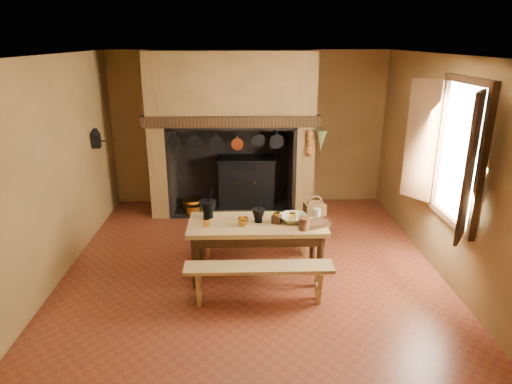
# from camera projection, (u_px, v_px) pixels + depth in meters

# --- Properties ---
(floor) EXTENTS (5.50, 5.50, 0.00)m
(floor) POSITION_uv_depth(u_px,v_px,m) (252.00, 268.00, 6.24)
(floor) COLOR brown
(floor) RESTS_ON ground
(ceiling) EXTENTS (5.50, 5.50, 0.00)m
(ceiling) POSITION_uv_depth(u_px,v_px,m) (251.00, 55.00, 5.35)
(ceiling) COLOR silver
(ceiling) RESTS_ON back_wall
(back_wall) EXTENTS (5.00, 0.02, 2.80)m
(back_wall) POSITION_uv_depth(u_px,v_px,m) (249.00, 129.00, 8.40)
(back_wall) COLOR olive
(back_wall) RESTS_ON floor
(wall_left) EXTENTS (0.02, 5.50, 2.80)m
(wall_left) POSITION_uv_depth(u_px,v_px,m) (53.00, 171.00, 5.73)
(wall_left) COLOR olive
(wall_left) RESTS_ON floor
(wall_right) EXTENTS (0.02, 5.50, 2.80)m
(wall_right) POSITION_uv_depth(u_px,v_px,m) (446.00, 168.00, 5.87)
(wall_right) COLOR olive
(wall_right) RESTS_ON floor
(wall_front) EXTENTS (5.00, 0.02, 2.80)m
(wall_front) POSITION_uv_depth(u_px,v_px,m) (260.00, 277.00, 3.19)
(wall_front) COLOR olive
(wall_front) RESTS_ON floor
(chimney_breast) EXTENTS (2.95, 0.96, 2.80)m
(chimney_breast) POSITION_uv_depth(u_px,v_px,m) (231.00, 110.00, 7.84)
(chimney_breast) COLOR olive
(chimney_breast) RESTS_ON floor
(iron_range) EXTENTS (1.12, 0.55, 1.60)m
(iron_range) POSITION_uv_depth(u_px,v_px,m) (247.00, 181.00, 8.41)
(iron_range) COLOR black
(iron_range) RESTS_ON floor
(hearth_pans) EXTENTS (0.51, 0.62, 0.20)m
(hearth_pans) POSITION_uv_depth(u_px,v_px,m) (192.00, 206.00, 8.29)
(hearth_pans) COLOR gold
(hearth_pans) RESTS_ON floor
(hanging_pans) EXTENTS (1.92, 0.29, 0.27)m
(hanging_pans) POSITION_uv_depth(u_px,v_px,m) (229.00, 142.00, 7.51)
(hanging_pans) COLOR black
(hanging_pans) RESTS_ON chimney_breast
(onion_string) EXTENTS (0.12, 0.10, 0.46)m
(onion_string) POSITION_uv_depth(u_px,v_px,m) (310.00, 144.00, 7.54)
(onion_string) COLOR #AC671F
(onion_string) RESTS_ON chimney_breast
(herb_bunch) EXTENTS (0.20, 0.20, 0.35)m
(herb_bunch) POSITION_uv_depth(u_px,v_px,m) (321.00, 141.00, 7.53)
(herb_bunch) COLOR #505A2B
(herb_bunch) RESTS_ON chimney_breast
(window) EXTENTS (0.39, 1.75, 1.76)m
(window) POSITION_uv_depth(u_px,v_px,m) (451.00, 153.00, 5.39)
(window) COLOR white
(window) RESTS_ON wall_right
(wall_coffee_mill) EXTENTS (0.23, 0.16, 0.31)m
(wall_coffee_mill) POSITION_uv_depth(u_px,v_px,m) (96.00, 137.00, 7.16)
(wall_coffee_mill) COLOR black
(wall_coffee_mill) RESTS_ON wall_left
(work_table) EXTENTS (1.75, 0.78, 0.76)m
(work_table) POSITION_uv_depth(u_px,v_px,m) (257.00, 231.00, 5.85)
(work_table) COLOR tan
(work_table) RESTS_ON floor
(bench_front) EXTENTS (1.73, 0.30, 0.49)m
(bench_front) POSITION_uv_depth(u_px,v_px,m) (259.00, 275.00, 5.32)
(bench_front) COLOR tan
(bench_front) RESTS_ON floor
(bench_back) EXTENTS (1.70, 0.30, 0.48)m
(bench_back) POSITION_uv_depth(u_px,v_px,m) (256.00, 231.00, 6.54)
(bench_back) COLOR tan
(bench_back) RESTS_ON floor
(mortar_large) EXTENTS (0.23, 0.23, 0.38)m
(mortar_large) POSITION_uv_depth(u_px,v_px,m) (208.00, 208.00, 5.94)
(mortar_large) COLOR black
(mortar_large) RESTS_ON work_table
(mortar_small) EXTENTS (0.17, 0.17, 0.29)m
(mortar_small) POSITION_uv_depth(u_px,v_px,m) (258.00, 215.00, 5.80)
(mortar_small) COLOR black
(mortar_small) RESTS_ON work_table
(coffee_grinder) EXTENTS (0.16, 0.14, 0.17)m
(coffee_grinder) POSITION_uv_depth(u_px,v_px,m) (277.00, 218.00, 5.78)
(coffee_grinder) COLOR #3D2613
(coffee_grinder) RESTS_ON work_table
(brass_mug_a) EXTENTS (0.10, 0.10, 0.09)m
(brass_mug_a) POSITION_uv_depth(u_px,v_px,m) (206.00, 222.00, 5.69)
(brass_mug_a) COLOR gold
(brass_mug_a) RESTS_ON work_table
(brass_mug_b) EXTENTS (0.10, 0.10, 0.10)m
(brass_mug_b) POSITION_uv_depth(u_px,v_px,m) (292.00, 217.00, 5.86)
(brass_mug_b) COLOR gold
(brass_mug_b) RESTS_ON work_table
(mixing_bowl) EXTENTS (0.38, 0.38, 0.09)m
(mixing_bowl) POSITION_uv_depth(u_px,v_px,m) (293.00, 218.00, 5.84)
(mixing_bowl) COLOR beige
(mixing_bowl) RESTS_ON work_table
(stoneware_crock) EXTENTS (0.13, 0.13, 0.16)m
(stoneware_crock) POSITION_uv_depth(u_px,v_px,m) (304.00, 224.00, 5.56)
(stoneware_crock) COLOR #4E2E1D
(stoneware_crock) RESTS_ON work_table
(glass_jar) EXTENTS (0.10, 0.10, 0.15)m
(glass_jar) POSITION_uv_depth(u_px,v_px,m) (317.00, 214.00, 5.87)
(glass_jar) COLOR beige
(glass_jar) RESTS_ON work_table
(wicker_basket) EXTENTS (0.30, 0.24, 0.26)m
(wicker_basket) POSITION_uv_depth(u_px,v_px,m) (315.00, 208.00, 6.07)
(wicker_basket) COLOR #513418
(wicker_basket) RESTS_ON work_table
(wooden_tray) EXTENTS (0.38, 0.33, 0.05)m
(wooden_tray) POSITION_uv_depth(u_px,v_px,m) (316.00, 223.00, 5.71)
(wooden_tray) COLOR #3D2613
(wooden_tray) RESTS_ON work_table
(brass_cup) EXTENTS (0.14, 0.14, 0.11)m
(brass_cup) POSITION_uv_depth(u_px,v_px,m) (243.00, 221.00, 5.70)
(brass_cup) COLOR gold
(brass_cup) RESTS_ON work_table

